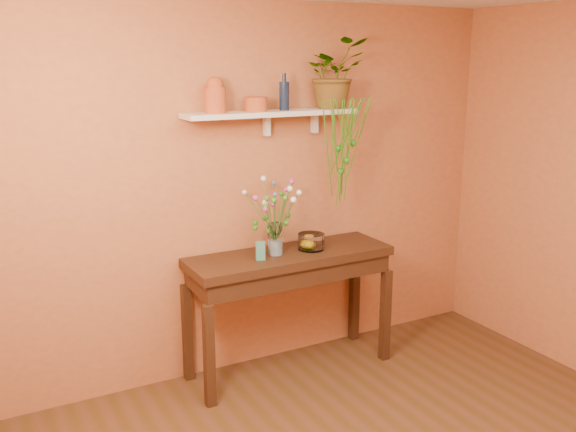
% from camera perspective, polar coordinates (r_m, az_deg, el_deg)
% --- Properties ---
extents(room, '(4.04, 4.04, 2.70)m').
position_cam_1_polar(room, '(3.08, 13.92, -4.30)').
color(room, '#54321F').
rests_on(room, ground).
extents(sideboard, '(1.52, 0.49, 0.92)m').
position_cam_1_polar(sideboard, '(4.66, 0.15, -4.86)').
color(sideboard, '#3B2013').
rests_on(sideboard, ground).
extents(wall_shelf, '(1.30, 0.24, 0.19)m').
position_cam_1_polar(wall_shelf, '(4.53, -1.30, 9.17)').
color(wall_shelf, white).
rests_on(wall_shelf, room).
extents(terracotta_jug, '(0.18, 0.18, 0.24)m').
position_cam_1_polar(terracotta_jug, '(4.32, -6.56, 10.69)').
color(terracotta_jug, '#BE492A').
rests_on(terracotta_jug, wall_shelf).
extents(terracotta_pot, '(0.20, 0.20, 0.10)m').
position_cam_1_polar(terracotta_pot, '(4.47, -2.91, 10.01)').
color(terracotta_pot, '#BE492A').
rests_on(terracotta_pot, wall_shelf).
extents(blue_bottle, '(0.07, 0.07, 0.26)m').
position_cam_1_polar(blue_bottle, '(4.55, -0.34, 10.80)').
color(blue_bottle, '#111D38').
rests_on(blue_bottle, wall_shelf).
extents(spider_plant, '(0.45, 0.39, 0.50)m').
position_cam_1_polar(spider_plant, '(4.76, 4.12, 12.67)').
color(spider_plant, '#2D7D1A').
rests_on(spider_plant, wall_shelf).
extents(plant_fronds, '(0.53, 0.37, 0.80)m').
position_cam_1_polar(plant_fronds, '(4.68, 5.06, 6.13)').
color(plant_fronds, '#2D7D1A').
rests_on(plant_fronds, wall_shelf).
extents(glass_vase, '(0.11, 0.11, 0.23)m').
position_cam_1_polar(glass_vase, '(4.55, -1.17, -2.29)').
color(glass_vase, white).
rests_on(glass_vase, sideboard).
extents(bouquet, '(0.39, 0.43, 0.45)m').
position_cam_1_polar(bouquet, '(4.48, -1.23, 1.06)').
color(bouquet, '#386B28').
rests_on(bouquet, glass_vase).
extents(glass_bowl, '(0.20, 0.20, 0.12)m').
position_cam_1_polar(glass_bowl, '(4.68, 2.10, -2.37)').
color(glass_bowl, white).
rests_on(glass_bowl, sideboard).
extents(lemon, '(0.07, 0.07, 0.07)m').
position_cam_1_polar(lemon, '(4.70, 1.90, -2.48)').
color(lemon, yellow).
rests_on(lemon, glass_bowl).
extents(carton, '(0.08, 0.07, 0.13)m').
position_cam_1_polar(carton, '(4.44, -2.50, -3.15)').
color(carton, teal).
rests_on(carton, sideboard).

